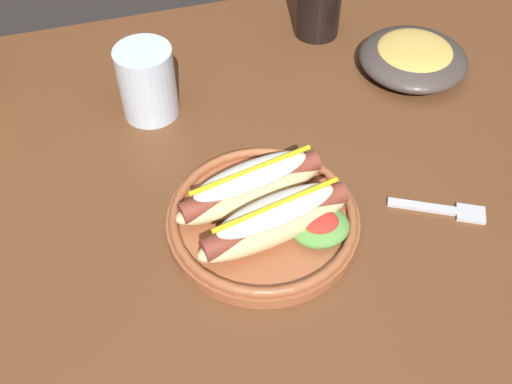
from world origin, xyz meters
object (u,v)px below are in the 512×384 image
Objects in this scene: hot_dog_plate at (265,212)px; side_bowl at (413,57)px; water_cup at (147,82)px; fork at (445,210)px.

hot_dog_plate is 0.39m from side_bowl.
water_cup is at bearing 177.21° from side_bowl.
hot_dog_plate reaches higher than fork.
water_cup reaches higher than hot_dog_plate.
hot_dog_plate is at bearing -162.90° from fork.
side_bowl is (0.09, 0.27, 0.02)m from fork.
fork is at bearing -107.74° from side_bowl.
side_bowl reaches higher than fork.
water_cup is 0.64× the size of side_bowl.
side_bowl is (0.40, -0.02, -0.03)m from water_cup.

